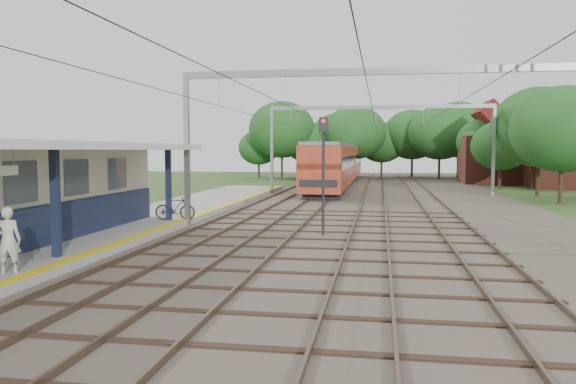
# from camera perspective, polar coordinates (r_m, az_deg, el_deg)

# --- Properties ---
(ground) EXTENTS (160.00, 160.00, 0.00)m
(ground) POSITION_cam_1_polar(r_m,az_deg,el_deg) (10.53, -11.79, -15.42)
(ground) COLOR #2D4C1E
(ground) RESTS_ON ground
(ballast_bed) EXTENTS (18.00, 90.00, 0.10)m
(ballast_bed) POSITION_cam_1_polar(r_m,az_deg,el_deg) (39.38, 9.90, -0.86)
(ballast_bed) COLOR #473D33
(ballast_bed) RESTS_ON ground
(platform) EXTENTS (5.00, 52.00, 0.35)m
(platform) POSITION_cam_1_polar(r_m,az_deg,el_deg) (25.97, -16.09, -3.32)
(platform) COLOR gray
(platform) RESTS_ON ground
(yellow_stripe) EXTENTS (0.45, 52.00, 0.01)m
(yellow_stripe) POSITION_cam_1_polar(r_m,az_deg,el_deg) (25.07, -11.45, -3.09)
(yellow_stripe) COLOR yellow
(yellow_stripe) RESTS_ON platform
(rail_tracks) EXTENTS (11.80, 88.00, 0.15)m
(rail_tracks) POSITION_cam_1_polar(r_m,az_deg,el_deg) (39.43, 6.27, -0.64)
(rail_tracks) COLOR brown
(rail_tracks) RESTS_ON ballast_bed
(catenary_system) EXTENTS (17.22, 88.00, 7.00)m
(catenary_system) POSITION_cam_1_polar(r_m,az_deg,el_deg) (34.57, 9.06, 7.50)
(catenary_system) COLOR gray
(catenary_system) RESTS_ON ground
(tree_band) EXTENTS (31.72, 30.88, 8.82)m
(tree_band) POSITION_cam_1_polar(r_m,az_deg,el_deg) (66.36, 9.62, 5.41)
(tree_band) COLOR #382619
(tree_band) RESTS_ON ground
(house_near) EXTENTS (7.00, 6.12, 7.89)m
(house_near) POSITION_cam_1_polar(r_m,az_deg,el_deg) (57.90, 26.90, 3.27)
(house_near) COLOR brown
(house_near) RESTS_ON ground
(house_far) EXTENTS (8.00, 6.12, 8.66)m
(house_far) POSITION_cam_1_polar(r_m,az_deg,el_deg) (62.47, 20.86, 3.72)
(house_far) COLOR brown
(house_far) RESTS_ON ground
(person) EXTENTS (0.74, 0.61, 1.74)m
(person) POSITION_cam_1_polar(r_m,az_deg,el_deg) (16.18, -26.58, -4.39)
(person) COLOR beige
(person) RESTS_ON platform
(bicycle) EXTENTS (1.89, 0.71, 1.11)m
(bicycle) POSITION_cam_1_polar(r_m,az_deg,el_deg) (26.06, -11.40, -1.60)
(bicycle) COLOR black
(bicycle) RESTS_ON platform
(train) EXTENTS (3.06, 38.09, 4.01)m
(train) POSITION_cam_1_polar(r_m,az_deg,el_deg) (56.65, 5.22, 2.94)
(train) COLOR black
(train) RESTS_ON ballast_bed
(signal_post) EXTENTS (0.38, 0.32, 4.84)m
(signal_post) POSITION_cam_1_polar(r_m,az_deg,el_deg) (22.61, 3.61, 3.36)
(signal_post) COLOR black
(signal_post) RESTS_ON ground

